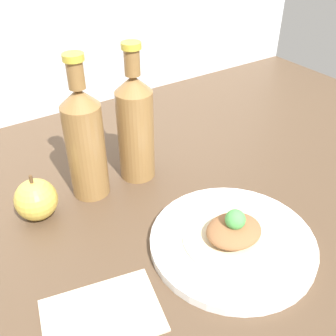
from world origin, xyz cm
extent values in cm
cube|color=brown|center=(0.00, 0.00, -2.00)|extent=(180.00, 110.00, 4.00)
cylinder|color=white|center=(9.48, -14.75, 0.84)|extent=(29.27, 29.27, 1.69)
torus|color=white|center=(9.48, -14.75, 1.44)|extent=(28.11, 28.11, 1.18)
cylinder|color=beige|center=(9.48, -14.75, 1.89)|extent=(17.86, 17.86, 0.40)
ellipsoid|color=brown|center=(9.48, -14.75, 3.63)|extent=(10.12, 8.60, 3.09)
sphere|color=#4CA34C|center=(9.48, -14.75, 6.24)|extent=(3.54, 3.54, 3.54)
cylinder|color=olive|center=(-4.83, 13.54, 9.89)|extent=(7.64, 7.64, 19.78)
cone|color=olive|center=(-4.83, 13.54, 21.50)|extent=(7.64, 7.64, 3.44)
cylinder|color=olive|center=(-4.83, 13.54, 25.75)|extent=(3.06, 3.06, 5.06)
cylinder|color=gold|center=(-4.83, 13.54, 28.87)|extent=(3.82, 3.82, 1.20)
cylinder|color=olive|center=(6.39, 13.54, 9.89)|extent=(7.64, 7.64, 19.78)
cone|color=olive|center=(6.39, 13.54, 21.50)|extent=(7.64, 7.64, 3.44)
cylinder|color=olive|center=(6.39, 13.54, 25.75)|extent=(3.06, 3.06, 5.06)
cylinder|color=gold|center=(6.39, 13.54, 28.87)|extent=(3.82, 3.82, 1.20)
sphere|color=gold|center=(-16.55, 11.93, 4.05)|extent=(8.11, 8.11, 8.11)
cylinder|color=brown|center=(-16.55, 11.93, 8.74)|extent=(0.65, 0.65, 1.82)
cube|color=beige|center=(-16.14, -15.05, 0.40)|extent=(19.39, 15.33, 0.80)
camera|label=1|loc=(-27.32, -49.80, 51.55)|focal=42.00mm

